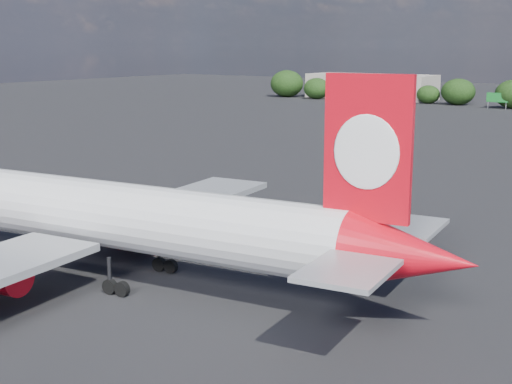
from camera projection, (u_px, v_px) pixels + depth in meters
The scene contains 4 objects.
ground at pixel (365, 177), 97.01m from camera, with size 500.00×500.00×0.00m, color black.
qantas_airliner at pixel (131, 219), 53.46m from camera, with size 49.21×46.90×16.05m.
terminal_building at pixel (371, 86), 238.37m from camera, with size 42.00×16.00×8.00m.
highway_sign at pixel (497, 98), 199.07m from camera, with size 6.00×0.30×4.50m.
Camera 1 is at (43.31, -26.28, 17.76)m, focal length 50.00 mm.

